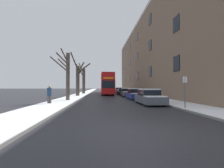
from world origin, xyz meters
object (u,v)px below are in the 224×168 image
parked_car_2 (127,93)px  pedestrian_left_sidewalk (49,94)px  parked_car_4 (118,91)px  street_sign_post (185,91)px  parked_car_0 (149,97)px  bare_tree_left_0 (67,75)px  parked_car_1 (135,94)px  double_decker_bus (107,83)px  bare_tree_left_1 (78,78)px  bare_tree_left_2 (83,80)px  parked_car_3 (122,92)px

parked_car_2 → pedestrian_left_sidewalk: (-9.41, -12.07, 0.31)m
parked_car_2 → parked_car_4: (-0.00, 11.88, 0.03)m
parked_car_4 → street_sign_post: 27.95m
parked_car_0 → bare_tree_left_0: bearing=157.0°
bare_tree_left_0 → parked_car_1: 9.22m
parked_car_0 → parked_car_2: 12.33m
double_decker_bus → pedestrian_left_sidewalk: (-6.19, -18.33, -1.53)m
bare_tree_left_1 → parked_car_4: (8.55, 11.85, -2.51)m
bare_tree_left_2 → street_sign_post: (10.02, -25.18, -1.93)m
parked_car_3 → pedestrian_left_sidewalk: pedestrian_left_sidewalk is taller
double_decker_bus → parked_car_0: double_decker_bus is taller
parked_car_0 → parked_car_1: bearing=90.0°
double_decker_bus → parked_car_1: double_decker_bus is taller
double_decker_bus → street_sign_post: size_ratio=4.47×
pedestrian_left_sidewalk → double_decker_bus: bearing=27.0°
bare_tree_left_0 → bare_tree_left_2: bare_tree_left_2 is taller
parked_car_0 → bare_tree_left_2: bearing=111.9°
bare_tree_left_1 → pedestrian_left_sidewalk: bearing=-94.1°
parked_car_4 → pedestrian_left_sidewalk: pedestrian_left_sidewalk is taller
bare_tree_left_1 → parked_car_4: bearing=54.2°
parked_car_2 → parked_car_0: bearing=-90.0°
parked_car_3 → street_sign_post: bearing=-86.4°
double_decker_bus → pedestrian_left_sidewalk: bearing=-108.7°
bare_tree_left_2 → double_decker_bus: size_ratio=0.68×
parked_car_1 → parked_car_2: bearing=90.0°
pedestrian_left_sidewalk → parked_car_3: bearing=18.1°
parked_car_2 → pedestrian_left_sidewalk: size_ratio=2.52×
bare_tree_left_2 → parked_car_4: bare_tree_left_2 is taller
parked_car_2 → pedestrian_left_sidewalk: pedestrian_left_sidewalk is taller
parked_car_1 → parked_car_0: bearing=-90.0°
pedestrian_left_sidewalk → parked_car_2: bearing=7.7°
bare_tree_left_0 → pedestrian_left_sidewalk: bearing=-104.3°
bare_tree_left_2 → parked_car_2: bearing=-46.7°
parked_car_1 → street_sign_post: bearing=-81.9°
parked_car_2 → parked_car_3: 5.94m
bare_tree_left_1 → bare_tree_left_2: bearing=90.5°
bare_tree_left_0 → parked_car_3: bearing=59.7°
parked_car_0 → parked_car_4: size_ratio=0.97×
bare_tree_left_2 → parked_car_0: size_ratio=1.72×
double_decker_bus → street_sign_post: bearing=-78.3°
bare_tree_left_2 → pedestrian_left_sidewalk: 21.36m
parked_car_0 → parked_car_4: bearing=90.0°
bare_tree_left_0 → parked_car_0: bearing=-23.0°
parked_car_3 → parked_car_4: bearing=90.0°
bare_tree_left_2 → parked_car_3: 9.59m
parked_car_3 → parked_car_4: parked_car_4 is taller
parked_car_4 → street_sign_post: (1.40, -27.91, 0.70)m
street_sign_post → parked_car_3: bearing=93.6°
parked_car_4 → parked_car_3: bearing=-90.0°
street_sign_post → bare_tree_left_2: bearing=111.7°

